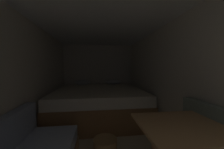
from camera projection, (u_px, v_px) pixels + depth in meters
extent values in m
plane|color=beige|center=(102.00, 145.00, 2.11)|extent=(6.71, 6.71, 0.00)
cube|color=beige|center=(98.00, 75.00, 4.41)|extent=(2.37, 0.05, 2.02)
cube|color=beige|center=(23.00, 85.00, 1.91)|extent=(0.05, 4.71, 2.02)
cube|color=beige|center=(169.00, 82.00, 2.21)|extent=(0.05, 4.71, 2.02)
cube|color=white|center=(101.00, 17.00, 2.00)|extent=(2.37, 4.71, 0.05)
cube|color=olive|center=(99.00, 107.00, 3.34)|extent=(2.15, 2.10, 0.50)
cube|color=beige|center=(99.00, 93.00, 3.32)|extent=(2.11, 2.06, 0.22)
ellipsoid|color=white|center=(83.00, 82.00, 4.07)|extent=(0.50, 0.35, 0.15)
ellipsoid|color=white|center=(113.00, 82.00, 4.19)|extent=(0.50, 0.35, 0.15)
cube|color=#9E7247|center=(182.00, 126.00, 1.14)|extent=(0.73, 0.65, 0.02)
cylinder|color=olive|center=(105.00, 148.00, 1.83)|extent=(0.33, 0.33, 0.26)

